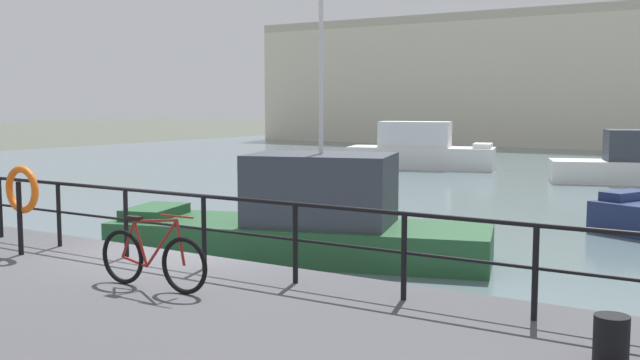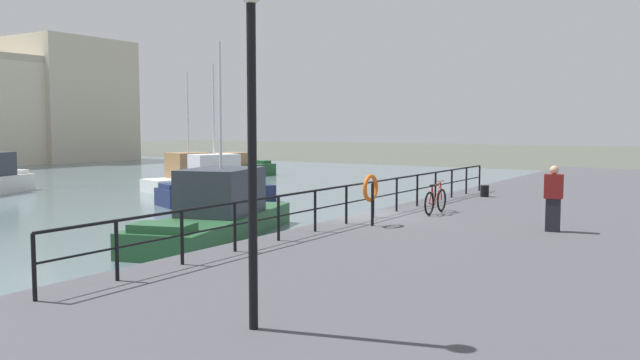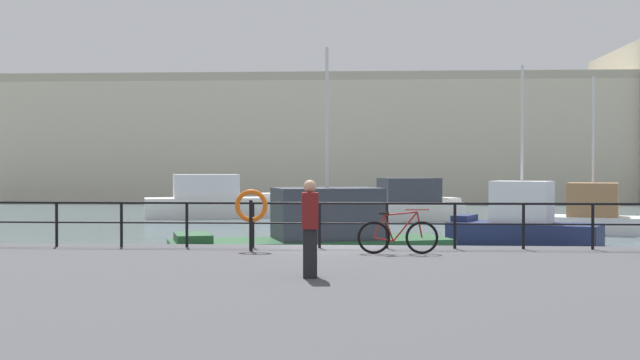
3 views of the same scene
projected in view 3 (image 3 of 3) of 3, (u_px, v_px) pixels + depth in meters
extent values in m
plane|color=#4C5147|center=(336.00, 290.00, 20.25)|extent=(240.00, 240.00, 0.00)
cube|color=slate|center=(355.00, 215.00, 50.39)|extent=(80.00, 60.00, 0.01)
cube|color=#47474C|center=(320.00, 316.00, 13.75)|extent=(56.00, 13.00, 1.09)
cube|color=beige|center=(360.00, 143.00, 75.80)|extent=(68.12, 14.86, 10.07)
cube|color=#B1A993|center=(359.00, 76.00, 68.59)|extent=(68.12, 0.60, 0.70)
cube|color=white|center=(212.00, 208.00, 48.07)|extent=(8.01, 4.39, 1.14)
cube|color=silver|center=(206.00, 186.00, 47.98)|extent=(4.05, 2.75, 1.35)
cube|color=white|center=(267.00, 195.00, 48.74)|extent=(1.34, 1.88, 0.24)
cube|color=white|center=(401.00, 211.00, 45.48)|extent=(7.10, 4.37, 0.98)
cube|color=#333842|center=(409.00, 190.00, 45.59)|extent=(3.58, 2.76, 1.34)
cube|color=white|center=(449.00, 200.00, 46.29)|extent=(1.29, 1.71, 0.24)
cube|color=navy|center=(524.00, 234.00, 31.53)|extent=(5.95, 4.17, 0.83)
cube|color=silver|center=(522.00, 202.00, 31.55)|extent=(2.59, 2.27, 1.59)
cube|color=navy|center=(464.00, 218.00, 32.58)|extent=(1.21, 1.63, 0.24)
cylinder|color=silver|center=(522.00, 123.00, 31.50)|extent=(0.10, 0.10, 4.39)
cube|color=#23512D|center=(311.00, 252.00, 25.21)|extent=(8.81, 4.88, 0.78)
cube|color=#333842|center=(327.00, 213.00, 25.31)|extent=(3.60, 2.93, 1.56)
cube|color=#23512D|center=(193.00, 238.00, 24.34)|extent=(1.49, 1.96, 0.24)
cylinder|color=silver|center=(327.00, 118.00, 25.26)|extent=(0.10, 0.10, 4.28)
cube|color=white|center=(595.00, 225.00, 37.08)|extent=(5.74, 3.80, 0.74)
cube|color=#997047|center=(593.00, 200.00, 37.09)|extent=(2.64, 2.52, 1.50)
cylinder|color=silver|center=(593.00, 130.00, 37.04)|extent=(0.10, 0.10, 4.75)
cylinder|color=black|center=(57.00, 224.00, 19.86)|extent=(0.07, 0.07, 1.05)
cylinder|color=black|center=(121.00, 225.00, 19.76)|extent=(0.07, 0.07, 1.05)
cylinder|color=black|center=(187.00, 225.00, 19.67)|extent=(0.07, 0.07, 1.05)
cylinder|color=black|center=(253.00, 225.00, 19.58)|extent=(0.07, 0.07, 1.05)
cylinder|color=black|center=(320.00, 226.00, 19.49)|extent=(0.07, 0.07, 1.05)
cylinder|color=black|center=(387.00, 226.00, 19.40)|extent=(0.07, 0.07, 1.05)
cylinder|color=black|center=(455.00, 226.00, 19.30)|extent=(0.07, 0.07, 1.05)
cylinder|color=black|center=(523.00, 226.00, 19.21)|extent=(0.07, 0.07, 1.05)
cylinder|color=black|center=(593.00, 227.00, 19.12)|extent=(0.07, 0.07, 1.05)
cylinder|color=black|center=(286.00, 203.00, 19.53)|extent=(20.48, 0.06, 0.06)
cylinder|color=black|center=(286.00, 223.00, 19.53)|extent=(20.48, 0.04, 0.04)
torus|color=black|center=(422.00, 238.00, 18.15)|extent=(0.72, 0.08, 0.72)
torus|color=black|center=(374.00, 237.00, 18.18)|extent=(0.72, 0.08, 0.72)
cylinder|color=maroon|center=(405.00, 227.00, 18.15)|extent=(0.55, 0.05, 0.66)
cylinder|color=maroon|center=(389.00, 228.00, 18.16)|extent=(0.23, 0.04, 0.58)
cylinder|color=maroon|center=(401.00, 214.00, 18.15)|extent=(0.72, 0.06, 0.11)
cylinder|color=maroon|center=(383.00, 239.00, 18.17)|extent=(0.43, 0.05, 0.12)
cylinder|color=maroon|center=(379.00, 226.00, 18.17)|extent=(0.26, 0.04, 0.51)
cylinder|color=maroon|center=(419.00, 225.00, 18.14)|extent=(0.14, 0.04, 0.57)
cube|color=black|center=(384.00, 213.00, 18.16)|extent=(0.22, 0.10, 0.05)
cylinder|color=maroon|center=(417.00, 210.00, 18.14)|extent=(0.52, 0.04, 0.02)
cylinder|color=black|center=(251.00, 226.00, 18.80)|extent=(0.08, 0.08, 1.15)
torus|color=orange|center=(251.00, 206.00, 18.85)|extent=(0.75, 0.11, 0.75)
cube|color=black|center=(310.00, 253.00, 14.38)|extent=(0.27, 0.36, 0.85)
cube|color=maroon|center=(310.00, 210.00, 14.37)|extent=(0.32, 0.46, 0.62)
sphere|color=tan|center=(310.00, 186.00, 14.36)|extent=(0.22, 0.22, 0.22)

